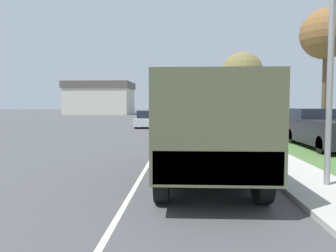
% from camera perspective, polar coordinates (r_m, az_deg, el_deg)
% --- Properties ---
extents(ground_plane, '(180.00, 180.00, 0.00)m').
position_cam_1_polar(ground_plane, '(37.17, 0.78, 0.60)').
color(ground_plane, '#4C4C4F').
extents(lane_centre_stripe, '(0.12, 120.00, 0.00)m').
position_cam_1_polar(lane_centre_stripe, '(37.17, 0.78, 0.61)').
color(lane_centre_stripe, silver).
rests_on(lane_centre_stripe, ground).
extents(sidewalk_right, '(1.80, 120.00, 0.12)m').
position_cam_1_polar(sidewalk_right, '(37.30, 7.71, 0.67)').
color(sidewalk_right, beige).
rests_on(sidewalk_right, ground).
extents(grass_strip_right, '(7.00, 120.00, 0.02)m').
position_cam_1_polar(grass_strip_right, '(37.94, 14.34, 0.56)').
color(grass_strip_right, '#4C7538').
rests_on(grass_strip_right, ground).
extents(military_truck, '(2.41, 6.80, 2.74)m').
position_cam_1_polar(military_truck, '(9.03, 6.50, 0.54)').
color(military_truck, '#474C38').
rests_on(military_truck, ground).
extents(car_nearest_ahead, '(1.92, 4.63, 1.44)m').
position_cam_1_polar(car_nearest_ahead, '(19.42, 3.53, -0.43)').
color(car_nearest_ahead, tan).
rests_on(car_nearest_ahead, ground).
extents(car_second_ahead, '(1.79, 4.81, 1.50)m').
position_cam_1_polar(car_second_ahead, '(29.88, -3.70, 1.11)').
color(car_second_ahead, '#B7BABF').
rests_on(car_second_ahead, ground).
extents(pickup_truck, '(1.94, 5.70, 1.84)m').
position_cam_1_polar(pickup_truck, '(17.33, 25.18, -0.48)').
color(pickup_truck, black).
rests_on(pickup_truck, grass_strip_right).
extents(tree_mid_right, '(2.87, 2.87, 7.52)m').
position_cam_1_polar(tree_mid_right, '(21.37, 25.78, 14.16)').
color(tree_mid_right, brown).
rests_on(tree_mid_right, grass_strip_right).
extents(tree_far_right, '(4.12, 4.12, 7.31)m').
position_cam_1_polar(tree_far_right, '(34.14, 12.79, 9.03)').
color(tree_far_right, brown).
rests_on(tree_far_right, grass_strip_right).
extents(building_distant, '(13.16, 10.59, 6.60)m').
position_cam_1_polar(building_distant, '(69.45, -11.69, 4.79)').
color(building_distant, beige).
rests_on(building_distant, ground).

